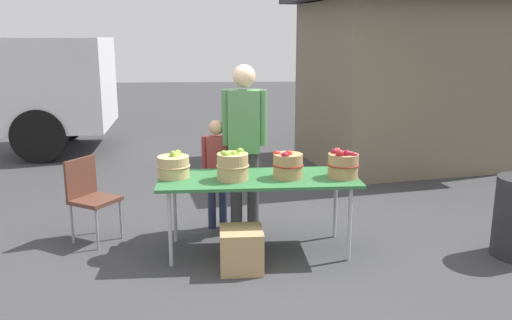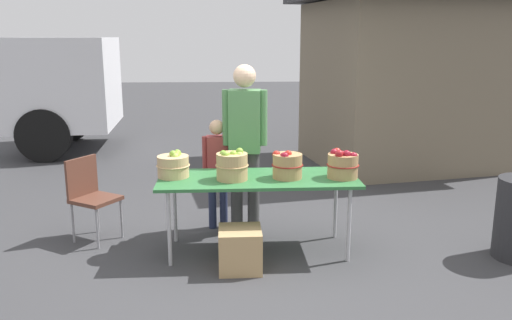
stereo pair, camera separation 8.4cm
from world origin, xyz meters
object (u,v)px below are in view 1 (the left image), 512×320
vendor_adult (244,135)px  folding_chair (90,193)px  child_customer (217,165)px  apple_basket_red_0 (288,165)px  market_table (258,182)px  apple_basket_red_1 (343,164)px  apple_basket_green_1 (233,165)px  apple_basket_green_0 (174,166)px  produce_crate (241,249)px

vendor_adult → folding_chair: 1.70m
child_customer → folding_chair: child_customer is taller
apple_basket_red_0 → vendor_adult: bearing=120.3°
market_table → apple_basket_red_1: bearing=-4.6°
market_table → apple_basket_green_1: (-0.25, -0.07, 0.18)m
market_table → folding_chair: bearing=166.2°
vendor_adult → child_customer: vendor_adult is taller
market_table → apple_basket_green_0: apple_basket_green_0 is taller
apple_basket_green_1 → market_table: bearing=15.3°
apple_basket_green_0 → child_customer: child_customer is taller
apple_basket_green_1 → apple_basket_green_0: bearing=166.3°
apple_basket_green_1 → child_customer: 0.78m
apple_basket_red_0 → apple_basket_red_1: 0.53m
apple_basket_red_0 → folding_chair: size_ratio=0.35×
apple_basket_red_1 → vendor_adult: size_ratio=0.17×
apple_basket_red_0 → produce_crate: apple_basket_red_0 is taller
vendor_adult → child_customer: (-0.30, 0.08, -0.34)m
market_table → apple_basket_red_0: bearing=-9.0°
apple_basket_red_1 → produce_crate: 1.26m
market_table → apple_basket_red_1: (0.80, -0.07, 0.18)m
apple_basket_green_1 → folding_chair: bearing=161.6°
apple_basket_green_0 → folding_chair: bearing=158.7°
apple_basket_green_0 → folding_chair: size_ratio=0.37×
market_table → produce_crate: 0.69m
apple_basket_red_1 → child_customer: (-1.20, 0.74, -0.17)m
apple_basket_red_0 → apple_basket_red_1: size_ratio=0.97×
market_table → child_customer: (-0.40, 0.67, 0.00)m
child_customer → apple_basket_green_1: bearing=97.9°
market_table → apple_basket_red_0: size_ratio=6.34×
child_customer → folding_chair: (-1.30, -0.26, -0.20)m
market_table → apple_basket_red_0: apple_basket_red_0 is taller
apple_basket_red_0 → produce_crate: bearing=-141.0°
apple_basket_green_0 → apple_basket_red_1: apple_basket_red_1 is taller
apple_basket_green_1 → produce_crate: (0.06, -0.35, -0.70)m
apple_basket_red_0 → child_customer: size_ratio=0.25×
vendor_adult → produce_crate: vendor_adult is taller
vendor_adult → folding_chair: size_ratio=2.08×
child_customer → apple_basket_green_0: bearing=52.3°
apple_basket_red_1 → produce_crate: size_ratio=0.80×
market_table → vendor_adult: vendor_adult is taller
apple_basket_green_1 → apple_basket_red_1: apple_basket_green_1 is taller
vendor_adult → apple_basket_green_0: bearing=42.8°
market_table → apple_basket_green_0: (-0.81, 0.07, 0.16)m
produce_crate → apple_basket_red_1: bearing=19.6°
market_table → folding_chair: (-1.70, 0.42, -0.20)m
apple_basket_red_0 → vendor_adult: 0.76m
apple_basket_green_0 → apple_basket_green_1: (0.56, -0.14, 0.03)m
vendor_adult → folding_chair: bearing=12.6°
market_table → apple_basket_green_1: 0.31m
market_table → folding_chair: folding_chair is taller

